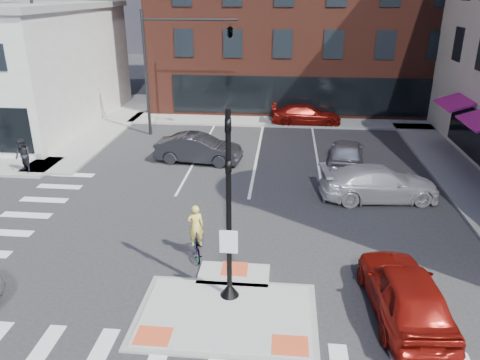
# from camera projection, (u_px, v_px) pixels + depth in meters

# --- Properties ---
(ground) EXTENTS (120.00, 120.00, 0.00)m
(ground) POSITION_uv_depth(u_px,v_px,m) (228.00, 306.00, 14.47)
(ground) COLOR #28282B
(ground) RESTS_ON ground
(refuge_island) EXTENTS (5.40, 4.65, 0.13)m
(refuge_island) POSITION_uv_depth(u_px,v_px,m) (227.00, 310.00, 14.21)
(refuge_island) COLOR gray
(refuge_island) RESTS_ON ground
(sidewalk_e) EXTENTS (3.00, 24.00, 0.15)m
(sidewalk_e) POSITION_uv_depth(u_px,v_px,m) (474.00, 190.00, 22.69)
(sidewalk_e) COLOR gray
(sidewalk_e) RESTS_ON ground
(sidewalk_n) EXTENTS (26.00, 3.00, 0.15)m
(sidewalk_n) POSITION_uv_depth(u_px,v_px,m) (304.00, 122.00, 34.46)
(sidewalk_n) COLOR gray
(sidewalk_n) RESTS_ON ground
(building_n) EXTENTS (24.40, 18.40, 15.50)m
(building_n) POSITION_uv_depth(u_px,v_px,m) (306.00, 6.00, 40.76)
(building_n) COLOR #53241A
(building_n) RESTS_ON ground
(building_far_left) EXTENTS (10.00, 12.00, 10.00)m
(building_far_left) POSITION_uv_depth(u_px,v_px,m) (245.00, 24.00, 60.90)
(building_far_left) COLOR slate
(building_far_left) RESTS_ON ground
(building_far_right) EXTENTS (12.00, 12.00, 12.00)m
(building_far_right) POSITION_uv_depth(u_px,v_px,m) (346.00, 16.00, 61.19)
(building_far_right) COLOR brown
(building_far_right) RESTS_ON ground
(signal_pole) EXTENTS (0.60, 0.60, 5.98)m
(signal_pole) POSITION_uv_depth(u_px,v_px,m) (229.00, 232.00, 13.95)
(signal_pole) COLOR black
(signal_pole) RESTS_ON refuge_island
(mast_arm_signal) EXTENTS (6.10, 2.24, 8.00)m
(mast_arm_signal) POSITION_uv_depth(u_px,v_px,m) (207.00, 40.00, 29.04)
(mast_arm_signal) COLOR black
(mast_arm_signal) RESTS_ON ground
(red_sedan) EXTENTS (2.32, 4.99, 1.66)m
(red_sedan) POSITION_uv_depth(u_px,v_px,m) (405.00, 292.00, 13.76)
(red_sedan) COLOR maroon
(red_sedan) RESTS_ON ground
(white_pickup) EXTENTS (5.66, 2.86, 1.58)m
(white_pickup) POSITION_uv_depth(u_px,v_px,m) (379.00, 183.00, 21.59)
(white_pickup) COLOR silver
(white_pickup) RESTS_ON ground
(bg_car_dark) EXTENTS (4.97, 2.16, 1.59)m
(bg_car_dark) POSITION_uv_depth(u_px,v_px,m) (199.00, 149.00, 26.31)
(bg_car_dark) COLOR #222227
(bg_car_dark) RESTS_ON ground
(bg_car_silver) EXTENTS (2.46, 4.76, 1.55)m
(bg_car_silver) POSITION_uv_depth(u_px,v_px,m) (347.00, 153.00, 25.71)
(bg_car_silver) COLOR #B6B7BE
(bg_car_silver) RESTS_ON ground
(bg_car_red) EXTENTS (5.03, 2.12, 1.45)m
(bg_car_red) POSITION_uv_depth(u_px,v_px,m) (306.00, 115.00, 33.74)
(bg_car_red) COLOR maroon
(bg_car_red) RESTS_ON ground
(cyclist) EXTENTS (0.98, 1.68, 2.05)m
(cyclist) POSITION_uv_depth(u_px,v_px,m) (196.00, 239.00, 16.93)
(cyclist) COLOR #3F3F44
(cyclist) RESTS_ON ground
(pedestrian_a) EXTENTS (1.10, 1.02, 1.82)m
(pedestrian_a) POSITION_uv_depth(u_px,v_px,m) (23.00, 156.00, 24.37)
(pedestrian_a) COLOR black
(pedestrian_a) RESTS_ON sidewalk_nw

